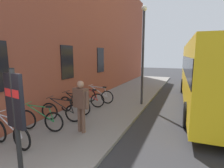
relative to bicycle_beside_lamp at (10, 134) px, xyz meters
The scene contains 13 objects.
ground 5.67m from the bicycle_beside_lamp, 41.03° to the right, with size 60.00×60.00×0.00m, color #2D2D30.
sidewalk_pavement 6.35m from the bicycle_beside_lamp, ahead, with size 24.00×3.50×0.12m, color gray.
station_facade 8.27m from the bicycle_beside_lamp, ahead, with size 22.00×0.65×8.67m.
bicycle_beside_lamp is the anchor object (origin of this frame).
bicycle_end_of_row 1.16m from the bicycle_beside_lamp, ahead, with size 0.54×1.75×0.97m.
bicycle_nearest_sign 2.19m from the bicycle_beside_lamp, ahead, with size 0.53×1.75×0.97m.
bicycle_far_end 3.18m from the bicycle_beside_lamp, ahead, with size 0.48×1.77×0.97m.
bicycle_under_window 4.25m from the bicycle_beside_lamp, ahead, with size 0.61×1.73×0.97m.
bicycle_leaning_wall 5.19m from the bicycle_beside_lamp, ahead, with size 0.48×1.77×0.97m.
transit_info_sign 2.15m from the bicycle_beside_lamp, 120.03° to the right, with size 0.17×0.56×2.40m.
city_bus 9.31m from the bicycle_beside_lamp, 38.33° to the right, with size 10.62×3.10×3.35m.
pedestrian_near_bus 2.25m from the bicycle_beside_lamp, 39.88° to the right, with size 0.36×0.66×1.79m.
street_lamp 6.88m from the bicycle_beside_lamp, 22.25° to the right, with size 0.28×0.28×5.06m.
Camera 1 is at (-1.43, -1.91, 2.77)m, focal length 28.06 mm.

